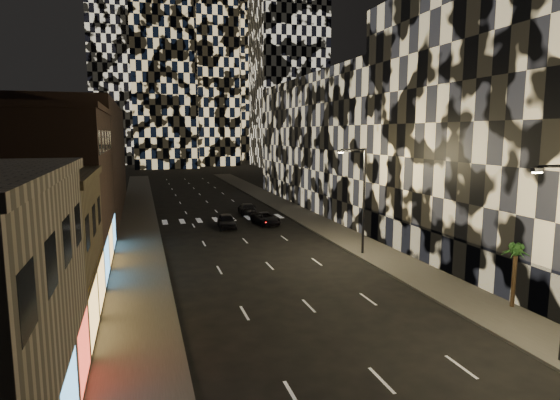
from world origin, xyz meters
TOP-DOWN VIEW (x-y plane):
  - sidewalk_left at (-10.00, 50.00)m, footprint 4.00×120.00m
  - sidewalk_right at (10.00, 50.00)m, footprint 4.00×120.00m
  - curb_left at (-7.90, 50.00)m, footprint 0.20×120.00m
  - curb_right at (7.90, 50.00)m, footprint 0.20×120.00m
  - retail_brown at (-17.00, 33.50)m, footprint 10.00×15.00m
  - retail_filler_left at (-17.00, 60.00)m, footprint 10.00×40.00m
  - midrise_right at (20.00, 24.50)m, footprint 16.00×25.00m
  - midrise_base at (12.30, 24.50)m, footprint 0.60×25.00m
  - midrise_filler_right at (20.00, 57.00)m, footprint 16.00×40.00m
  - tower_center_low at (-2.00, 140.00)m, footprint 18.00×18.00m
  - streetlight_far at (8.35, 30.00)m, footprint 2.55×0.25m
  - car_dark_midlane at (-0.59, 44.75)m, footprint 2.13×4.65m
  - car_dark_oncoming at (3.50, 52.59)m, footprint 2.46×5.14m
  - car_dark_rightlane at (4.03, 45.33)m, footprint 2.86×5.16m
  - palm_tree at (11.50, 16.07)m, footprint 1.94×1.97m

SIDE VIEW (x-z plane):
  - sidewalk_left at x=-10.00m, z-range 0.00..0.15m
  - sidewalk_right at x=10.00m, z-range 0.00..0.15m
  - curb_left at x=-7.90m, z-range 0.00..0.15m
  - curb_right at x=7.90m, z-range 0.00..0.15m
  - car_dark_rightlane at x=4.03m, z-range 0.00..1.36m
  - car_dark_oncoming at x=3.50m, z-range 0.00..1.44m
  - car_dark_midlane at x=-0.59m, z-range 0.00..1.55m
  - midrise_base at x=12.30m, z-range 0.00..3.00m
  - palm_tree at x=11.50m, z-range 1.41..5.27m
  - streetlight_far at x=8.35m, z-range 0.85..9.85m
  - retail_brown at x=-17.00m, z-range 0.00..12.00m
  - retail_filler_left at x=-17.00m, z-range 0.00..14.00m
  - midrise_filler_right at x=20.00m, z-range 0.00..18.00m
  - midrise_right at x=20.00m, z-range 0.00..22.00m
  - tower_center_low at x=-2.00m, z-range 0.00..95.00m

